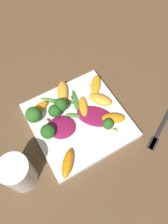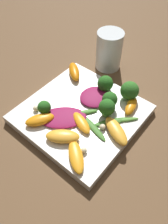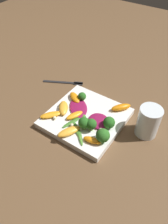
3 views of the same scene
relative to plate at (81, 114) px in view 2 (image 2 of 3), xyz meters
The scene contains 25 objects.
ground_plane 0.01m from the plate, ahead, with size 2.40×2.40×0.00m, color brown.
plate is the anchor object (origin of this frame).
drinking_glass 0.21m from the plate, 108.31° to the left, with size 0.07×0.07×0.11m.
radicchio_leaf_0 0.06m from the plate, 95.21° to the left, with size 0.10×0.10×0.01m.
radicchio_leaf_1 0.05m from the plate, 111.54° to the right, with size 0.12×0.12×0.01m.
orange_segment_0 0.09m from the plate, 76.48° to the right, with size 0.08×0.07×0.02m.
orange_segment_1 0.04m from the plate, 49.05° to the right, with size 0.07×0.05×0.01m.
orange_segment_2 0.13m from the plate, 138.40° to the left, with size 0.07×0.07×0.02m.
orange_segment_3 0.12m from the plate, 43.75° to the left, with size 0.03×0.06×0.02m.
orange_segment_4 0.12m from the plate, 54.61° to the right, with size 0.08×0.07×0.01m.
orange_segment_5 0.10m from the plate, ahead, with size 0.08×0.06×0.02m.
orange_segment_6 0.10m from the plate, 120.71° to the right, with size 0.06×0.07×0.02m.
broccoli_floret_0 0.08m from the plate, 49.89° to the left, with size 0.04×0.04×0.04m.
broccoli_floret_1 0.10m from the plate, 91.13° to the left, with size 0.04×0.04×0.04m.
broccoli_floret_2 0.07m from the plate, 27.96° to the left, with size 0.04×0.04×0.05m.
broccoli_floret_3 0.13m from the plate, 59.62° to the left, with size 0.04×0.04×0.05m.
broccoli_floret_4 0.09m from the plate, 136.65° to the right, with size 0.03×0.03×0.03m.
arugula_sprig_0 0.06m from the plate, 20.98° to the right, with size 0.08×0.04×0.01m.
arugula_sprig_1 0.08m from the plate, 13.12° to the left, with size 0.06×0.07×0.01m.
arugula_sprig_2 0.10m from the plate, 24.22° to the left, with size 0.05×0.05×0.01m.
arugula_sprig_3 0.02m from the plate, ahead, with size 0.05×0.06×0.01m.
macadamia_nut_0 0.07m from the plate, ahead, with size 0.01×0.01×0.01m.
macadamia_nut_1 0.11m from the plate, 46.89° to the right, with size 0.01×0.01×0.01m.
macadamia_nut_2 0.09m from the plate, 67.88° to the left, with size 0.02×0.02×0.02m.
macadamia_nut_3 0.11m from the plate, 141.76° to the right, with size 0.01×0.01×0.01m.
Camera 2 is at (0.21, -0.25, 0.41)m, focal length 35.00 mm.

